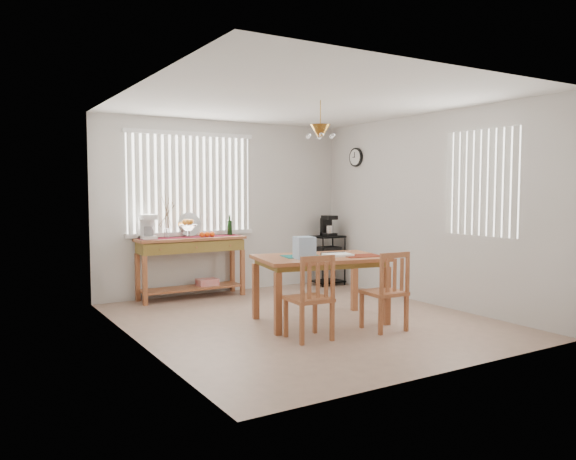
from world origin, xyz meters
TOP-DOWN VIEW (x-y plane):
  - ground at (0.00, 0.00)m, footprint 4.00×4.50m
  - room_shell at (0.00, 0.02)m, footprint 4.20×4.70m
  - sideboard at (-0.64, 2.01)m, footprint 1.57×0.44m
  - sideboard_items at (-0.89, 2.02)m, footprint 1.49×0.37m
  - wire_cart at (1.70, 1.92)m, footprint 0.48×0.38m
  - cart_items at (1.70, 1.93)m, footprint 0.19×0.23m
  - dining_table at (0.11, -0.15)m, footprint 1.61×1.20m
  - table_items at (-0.05, -0.25)m, footprint 1.12×0.72m
  - chair_left at (-0.43, -0.77)m, footprint 0.44×0.44m
  - chair_right at (0.51, -0.88)m, footprint 0.43×0.43m

SIDE VIEW (x-z plane):
  - ground at x=0.00m, z-range -0.01..0.00m
  - chair_right at x=0.51m, z-range -0.01..0.88m
  - chair_left at x=-0.43m, z-range -0.01..0.89m
  - wire_cart at x=1.70m, z-range 0.08..0.89m
  - sideboard at x=-0.64m, z-range 0.22..1.10m
  - dining_table at x=0.11m, z-range 0.30..1.09m
  - table_items at x=-0.05m, z-range 0.75..1.00m
  - cart_items at x=1.70m, z-range 0.80..1.13m
  - sideboard_items at x=-0.89m, z-range 0.68..1.36m
  - room_shell at x=0.00m, z-range 0.34..3.04m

